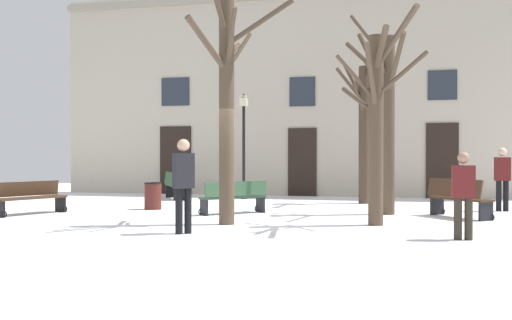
% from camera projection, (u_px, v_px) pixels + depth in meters
% --- Properties ---
extents(ground_plane, '(29.45, 29.45, 0.00)m').
position_uv_depth(ground_plane, '(240.00, 223.00, 12.30)').
color(ground_plane, white).
extents(building_facade, '(18.40, 0.60, 7.65)m').
position_uv_depth(building_facade, '(296.00, 91.00, 20.53)').
color(building_facade, '#BCB29E').
rests_on(building_facade, ground).
extents(tree_center, '(1.55, 2.38, 5.18)m').
position_uv_depth(tree_center, '(387.00, 114.00, 13.98)').
color(tree_center, '#4C3D2D').
rests_on(tree_center, ground).
extents(tree_foreground, '(2.04, 2.14, 4.97)m').
position_uv_depth(tree_foreground, '(227.00, 99.00, 11.94)').
color(tree_foreground, '#4C3D2D').
rests_on(tree_foreground, ground).
extents(tree_near_facade, '(1.61, 2.21, 5.26)m').
position_uv_depth(tree_near_facade, '(364.00, 126.00, 17.11)').
color(tree_near_facade, '#423326').
rests_on(tree_near_facade, ground).
extents(tree_left_of_center, '(1.89, 2.24, 4.34)m').
position_uv_depth(tree_left_of_center, '(376.00, 116.00, 11.74)').
color(tree_left_of_center, '#4C3D2D').
rests_on(tree_left_of_center, ground).
extents(streetlamp, '(0.30, 0.30, 3.61)m').
position_uv_depth(streetlamp, '(244.00, 134.00, 18.91)').
color(streetlamp, black).
rests_on(streetlamp, ground).
extents(litter_bin, '(0.49, 0.49, 0.74)m').
position_uv_depth(litter_bin, '(153.00, 196.00, 15.30)').
color(litter_bin, '#4C1E19').
rests_on(litter_bin, ground).
extents(bench_facing_shops, '(1.22, 1.58, 0.93)m').
position_uv_depth(bench_facing_shops, '(173.00, 185.00, 18.88)').
color(bench_facing_shops, '#2D4C33').
rests_on(bench_facing_shops, ground).
extents(bench_by_litter_bin, '(1.60, 1.49, 0.84)m').
position_uv_depth(bench_by_litter_bin, '(234.00, 197.00, 14.09)').
color(bench_by_litter_bin, '#2D4C33').
rests_on(bench_by_litter_bin, ground).
extents(bench_back_to_back_left, '(1.42, 1.57, 0.94)m').
position_uv_depth(bench_back_to_back_left, '(458.00, 198.00, 13.24)').
color(bench_back_to_back_left, '#3D2819').
rests_on(bench_back_to_back_left, ground).
extents(bench_near_center_tree, '(1.22, 1.81, 0.84)m').
position_uv_depth(bench_near_center_tree, '(30.00, 197.00, 14.02)').
color(bench_near_center_tree, '#3D2819').
rests_on(bench_near_center_tree, ground).
extents(person_near_bench, '(0.43, 0.41, 1.81)m').
position_uv_depth(person_near_bench, '(183.00, 181.00, 10.54)').
color(person_near_bench, black).
rests_on(person_near_bench, ground).
extents(person_by_shop_door, '(0.38, 0.22, 1.56)m').
position_uv_depth(person_by_shop_door, '(463.00, 192.00, 9.78)').
color(person_by_shop_door, '#2D271E').
rests_on(person_by_shop_door, ground).
extents(person_strolling, '(0.39, 0.24, 1.70)m').
position_uv_depth(person_strolling, '(502.00, 176.00, 14.78)').
color(person_strolling, black).
rests_on(person_strolling, ground).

